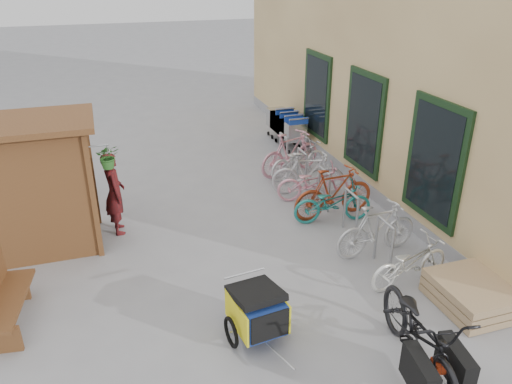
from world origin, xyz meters
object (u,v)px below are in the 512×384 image
object	(u,v)px
bench	(1,298)
bike_2	(333,203)
person_kiosk	(115,193)
bike_5	(308,173)
bike_0	(410,262)
bike_4	(313,183)
bike_6	(298,159)
cargo_bike	(421,335)
kiosk	(30,169)
bike_1	(377,229)
bike_7	(290,153)
bike_3	(334,193)
shopping_carts	(286,124)
pallet_stack	(472,294)
child_trailer	(257,309)

from	to	relation	value
bench	bike_2	world-z (taller)	bench
person_kiosk	bike_5	world-z (taller)	person_kiosk
person_kiosk	bike_0	xyz separation A→B (m)	(4.36, -3.25, -0.41)
bike_4	bike_6	bearing A→B (deg)	4.23
cargo_bike	kiosk	bearing A→B (deg)	144.43
cargo_bike	bike_4	world-z (taller)	cargo_bike
person_kiosk	bike_1	world-z (taller)	person_kiosk
bike_6	bike_7	world-z (taller)	bike_7
bike_4	kiosk	bearing A→B (deg)	105.87
bike_4	bike_5	world-z (taller)	bike_5
bike_2	bike_7	xyz separation A→B (m)	(0.12, 2.62, 0.12)
bike_1	bike_3	bearing A→B (deg)	-1.87
cargo_bike	bike_6	xyz separation A→B (m)	(0.98, 6.40, -0.12)
shopping_carts	pallet_stack	bearing A→B (deg)	-90.00
bike_0	bike_2	size ratio (longest dim) A/B	0.95
child_trailer	bike_1	xyz separation A→B (m)	(2.69, 1.44, 0.03)
bike_7	bike_0	bearing A→B (deg)	162.54
bike_2	bike_5	size ratio (longest dim) A/B	0.97
child_trailer	person_kiosk	bearing A→B (deg)	106.50
bike_1	bike_6	size ratio (longest dim) A/B	0.99
bike_2	bike_6	xyz separation A→B (m)	(0.24, 2.39, 0.01)
bike_2	person_kiosk	bearing A→B (deg)	85.17
kiosk	bike_0	xyz separation A→B (m)	(5.70, -3.06, -1.15)
person_kiosk	bike_3	size ratio (longest dim) A/B	0.91
pallet_stack	child_trailer	size ratio (longest dim) A/B	0.83
bench	bike_1	size ratio (longest dim) A/B	0.94
pallet_stack	shopping_carts	bearing A→B (deg)	90.00
bike_3	child_trailer	bearing A→B (deg)	134.42
child_trailer	bike_2	bearing A→B (deg)	40.90
kiosk	bike_3	distance (m)	5.69
pallet_stack	child_trailer	distance (m)	3.34
bike_0	bike_5	world-z (taller)	bike_5
bike_2	bike_7	size ratio (longest dim) A/B	0.89
person_kiosk	bike_3	bearing A→B (deg)	-103.94
bench	bike_2	size ratio (longest dim) A/B	0.96
pallet_stack	bike_6	xyz separation A→B (m)	(-0.57, 5.54, 0.22)
bike_3	kiosk	bearing A→B (deg)	80.12
bike_4	bike_7	size ratio (longest dim) A/B	0.89
bench	person_kiosk	world-z (taller)	person_kiosk
kiosk	bike_2	world-z (taller)	kiosk
pallet_stack	cargo_bike	distance (m)	1.81
cargo_bike	bike_2	xyz separation A→B (m)	(0.74, 4.01, -0.13)
shopping_carts	person_kiosk	size ratio (longest dim) A/B	1.18
bike_0	bike_3	distance (m)	2.53
kiosk	bike_1	distance (m)	6.13
cargo_bike	bike_2	bearing A→B (deg)	89.04
bike_2	bike_3	world-z (taller)	bike_3
cargo_bike	bike_6	world-z (taller)	cargo_bike
bike_3	bike_2	bearing A→B (deg)	145.57
kiosk	bike_0	bearing A→B (deg)	-28.20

